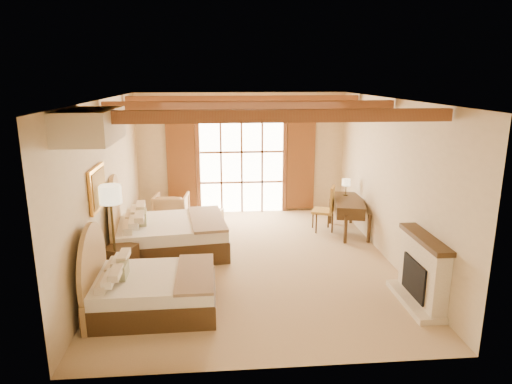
{
  "coord_description": "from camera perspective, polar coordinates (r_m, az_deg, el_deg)",
  "views": [
    {
      "loc": [
        -0.65,
        -8.54,
        3.63
      ],
      "look_at": [
        0.11,
        0.2,
        1.38
      ],
      "focal_mm": 32.0,
      "sensor_mm": 36.0,
      "label": 1
    }
  ],
  "objects": [
    {
      "name": "desk",
      "position": [
        10.98,
        11.51,
        -2.82
      ],
      "size": [
        0.96,
        1.6,
        0.81
      ],
      "rotation": [
        0.0,
        0.0,
        -0.22
      ],
      "color": "#452E1A",
      "rests_on": "floor"
    },
    {
      "name": "nightstand",
      "position": [
        8.82,
        -16.52,
        -8.39
      ],
      "size": [
        0.65,
        0.65,
        0.6
      ],
      "primitive_type": "cube",
      "rotation": [
        0.0,
        0.0,
        -0.35
      ],
      "color": "#452E1A",
      "rests_on": "floor"
    },
    {
      "name": "bed_far",
      "position": [
        9.73,
        -11.66,
        -4.97
      ],
      "size": [
        2.47,
        1.98,
        1.5
      ],
      "rotation": [
        0.0,
        0.0,
        0.12
      ],
      "color": "#452E1A",
      "rests_on": "floor"
    },
    {
      "name": "ceiling",
      "position": [
        8.58,
        -0.6,
        11.53
      ],
      "size": [
        7.0,
        7.0,
        0.0
      ],
      "primitive_type": "plane",
      "rotation": [
        3.14,
        0.0,
        0.0
      ],
      "color": "#B27B35",
      "rests_on": "ground"
    },
    {
      "name": "armchair",
      "position": [
        11.67,
        -10.52,
        -2.01
      ],
      "size": [
        0.88,
        0.9,
        0.76
      ],
      "primitive_type": "imported",
      "rotation": [
        0.0,
        0.0,
        -3.23
      ],
      "color": "tan",
      "rests_on": "floor"
    },
    {
      "name": "wall_back",
      "position": [
        12.23,
        -1.83,
        4.84
      ],
      "size": [
        5.5,
        0.0,
        5.5
      ],
      "primitive_type": "plane",
      "rotation": [
        1.57,
        0.0,
        0.0
      ],
      "color": "beige",
      "rests_on": "ground"
    },
    {
      "name": "desk_lamp",
      "position": [
        11.19,
        11.21,
        1.11
      ],
      "size": [
        0.2,
        0.2,
        0.4
      ],
      "color": "#392E16",
      "rests_on": "desk"
    },
    {
      "name": "wall_left",
      "position": [
        9.03,
        -18.25,
        0.67
      ],
      "size": [
        0.0,
        7.0,
        7.0
      ],
      "primitive_type": "plane",
      "rotation": [
        1.57,
        0.0,
        1.57
      ],
      "color": "beige",
      "rests_on": "ground"
    },
    {
      "name": "fireplace",
      "position": [
        7.94,
        19.96,
        -9.64
      ],
      "size": [
        0.46,
        1.4,
        1.16
      ],
      "color": "#F3E4C5",
      "rests_on": "ground"
    },
    {
      "name": "floor",
      "position": [
        9.3,
        -0.55,
        -8.57
      ],
      "size": [
        7.0,
        7.0,
        0.0
      ],
      "primitive_type": "plane",
      "color": "tan",
      "rests_on": "ground"
    },
    {
      "name": "french_doors",
      "position": [
        12.23,
        -1.8,
        3.17
      ],
      "size": [
        3.95,
        0.08,
        2.6
      ],
      "color": "white",
      "rests_on": "ground"
    },
    {
      "name": "bed_near",
      "position": [
        7.54,
        -13.74,
        -11.52
      ],
      "size": [
        1.95,
        1.52,
        1.27
      ],
      "rotation": [
        0.0,
        0.0,
        0.01
      ],
      "color": "#452E1A",
      "rests_on": "floor"
    },
    {
      "name": "wall_right",
      "position": [
        9.41,
        16.37,
        1.36
      ],
      "size": [
        0.0,
        7.0,
        7.0
      ],
      "primitive_type": "plane",
      "rotation": [
        1.57,
        0.0,
        -1.57
      ],
      "color": "beige",
      "rests_on": "ground"
    },
    {
      "name": "painting",
      "position": [
        8.27,
        -19.17,
        0.46
      ],
      "size": [
        0.06,
        0.95,
        0.75
      ],
      "color": "gold",
      "rests_on": "wall_left"
    },
    {
      "name": "floor_lamp",
      "position": [
        8.26,
        -17.71,
        -1.03
      ],
      "size": [
        0.38,
        0.38,
        1.8
      ],
      "color": "#392E16",
      "rests_on": "floor"
    },
    {
      "name": "ceiling_beams",
      "position": [
        8.58,
        -0.59,
        10.73
      ],
      "size": [
        5.39,
        4.6,
        0.18
      ],
      "primitive_type": null,
      "color": "brown",
      "rests_on": "ceiling"
    },
    {
      "name": "canopy_valance",
      "position": [
        6.81,
        -20.01,
        7.81
      ],
      "size": [
        0.7,
        1.4,
        0.45
      ],
      "primitive_type": "cube",
      "color": "#FAE4CC",
      "rests_on": "ceiling"
    },
    {
      "name": "ottoman",
      "position": [
        11.36,
        -5.78,
        -3.27
      ],
      "size": [
        0.7,
        0.7,
        0.39
      ],
      "primitive_type": "cube",
      "rotation": [
        0.0,
        0.0,
        -0.36
      ],
      "color": "tan",
      "rests_on": "floor"
    },
    {
      "name": "desk_chair",
      "position": [
        11.06,
        8.46,
        -3.07
      ],
      "size": [
        0.64,
        0.62,
        1.1
      ],
      "rotation": [
        0.0,
        0.0,
        -0.37
      ],
      "color": "#B78B3A",
      "rests_on": "floor"
    }
  ]
}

